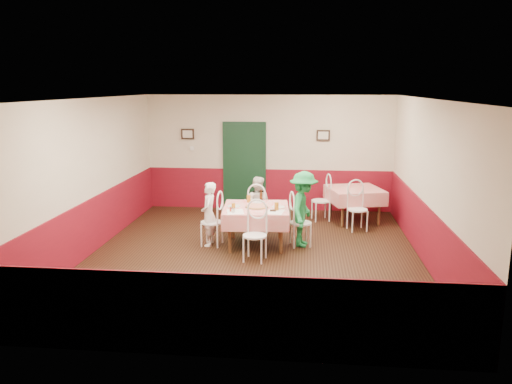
# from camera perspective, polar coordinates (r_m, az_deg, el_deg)

# --- Properties ---
(floor) EXTENTS (7.00, 7.00, 0.00)m
(floor) POSITION_cam_1_polar(r_m,az_deg,el_deg) (9.13, -0.23, -7.23)
(floor) COLOR black
(floor) RESTS_ON ground
(ceiling) EXTENTS (7.00, 7.00, 0.00)m
(ceiling) POSITION_cam_1_polar(r_m,az_deg,el_deg) (8.61, -0.25, 10.62)
(ceiling) COLOR white
(ceiling) RESTS_ON back_wall
(back_wall) EXTENTS (6.00, 0.10, 2.80)m
(back_wall) POSITION_cam_1_polar(r_m,az_deg,el_deg) (12.21, 1.49, 4.47)
(back_wall) COLOR beige
(back_wall) RESTS_ON ground
(front_wall) EXTENTS (6.00, 0.10, 2.80)m
(front_wall) POSITION_cam_1_polar(r_m,az_deg,el_deg) (5.40, -4.17, -5.44)
(front_wall) COLOR beige
(front_wall) RESTS_ON ground
(left_wall) EXTENTS (0.10, 7.00, 2.80)m
(left_wall) POSITION_cam_1_polar(r_m,az_deg,el_deg) (9.55, -18.45, 1.70)
(left_wall) COLOR beige
(left_wall) RESTS_ON ground
(right_wall) EXTENTS (0.10, 7.00, 2.80)m
(right_wall) POSITION_cam_1_polar(r_m,az_deg,el_deg) (8.96, 19.20, 1.00)
(right_wall) COLOR beige
(right_wall) RESTS_ON ground
(wainscot_back) EXTENTS (6.00, 0.03, 1.00)m
(wainscot_back) POSITION_cam_1_polar(r_m,az_deg,el_deg) (12.34, 1.47, 0.32)
(wainscot_back) COLOR maroon
(wainscot_back) RESTS_ON ground
(wainscot_front) EXTENTS (6.00, 0.03, 1.00)m
(wainscot_front) POSITION_cam_1_polar(r_m,az_deg,el_deg) (5.74, -4.00, -13.99)
(wainscot_front) COLOR maroon
(wainscot_front) RESTS_ON ground
(wainscot_left) EXTENTS (0.03, 7.00, 1.00)m
(wainscot_left) POSITION_cam_1_polar(r_m,az_deg,el_deg) (9.74, -18.01, -3.51)
(wainscot_left) COLOR maroon
(wainscot_left) RESTS_ON ground
(wainscot_right) EXTENTS (0.03, 7.00, 1.00)m
(wainscot_right) POSITION_cam_1_polar(r_m,az_deg,el_deg) (9.17, 18.72, -4.53)
(wainscot_right) COLOR maroon
(wainscot_right) RESTS_ON ground
(door) EXTENTS (0.96, 0.06, 2.10)m
(door) POSITION_cam_1_polar(r_m,az_deg,el_deg) (12.27, -1.33, 2.86)
(door) COLOR black
(door) RESTS_ON ground
(picture_left) EXTENTS (0.32, 0.03, 0.26)m
(picture_left) POSITION_cam_1_polar(r_m,az_deg,el_deg) (12.42, -7.82, 6.58)
(picture_left) COLOR black
(picture_left) RESTS_ON back_wall
(picture_right) EXTENTS (0.32, 0.03, 0.26)m
(picture_right) POSITION_cam_1_polar(r_m,az_deg,el_deg) (12.08, 7.69, 6.43)
(picture_right) COLOR black
(picture_right) RESTS_ON back_wall
(thermostat) EXTENTS (0.10, 0.03, 0.10)m
(thermostat) POSITION_cam_1_polar(r_m,az_deg,el_deg) (12.43, -7.32, 4.98)
(thermostat) COLOR white
(thermostat) RESTS_ON back_wall
(main_table) EXTENTS (1.31, 1.31, 0.77)m
(main_table) POSITION_cam_1_polar(r_m,az_deg,el_deg) (9.57, 0.00, -3.95)
(main_table) COLOR red
(main_table) RESTS_ON ground
(second_table) EXTENTS (1.38, 1.38, 0.77)m
(second_table) POSITION_cam_1_polar(r_m,az_deg,el_deg) (11.48, 11.16, -1.45)
(second_table) COLOR red
(second_table) RESTS_ON ground
(chair_left) EXTENTS (0.47, 0.47, 0.90)m
(chair_left) POSITION_cam_1_polar(r_m,az_deg,el_deg) (9.61, -5.08, -3.47)
(chair_left) COLOR white
(chair_left) RESTS_ON ground
(chair_right) EXTENTS (0.51, 0.51, 0.90)m
(chair_right) POSITION_cam_1_polar(r_m,az_deg,el_deg) (9.57, 5.11, -3.54)
(chair_right) COLOR white
(chair_right) RESTS_ON ground
(chair_far) EXTENTS (0.43, 0.43, 0.90)m
(chair_far) POSITION_cam_1_polar(r_m,az_deg,el_deg) (10.37, 0.12, -2.26)
(chair_far) COLOR white
(chair_far) RESTS_ON ground
(chair_near) EXTENTS (0.48, 0.48, 0.90)m
(chair_near) POSITION_cam_1_polar(r_m,az_deg,el_deg) (8.73, -0.14, -5.03)
(chair_near) COLOR white
(chair_near) RESTS_ON ground
(chair_second_a) EXTENTS (0.52, 0.52, 0.90)m
(chair_second_a) POSITION_cam_1_polar(r_m,az_deg,el_deg) (11.42, 7.43, -1.01)
(chair_second_a) COLOR white
(chair_second_a) RESTS_ON ground
(chair_second_b) EXTENTS (0.52, 0.52, 0.90)m
(chair_second_b) POSITION_cam_1_polar(r_m,az_deg,el_deg) (10.74, 11.53, -2.00)
(chair_second_b) COLOR white
(chair_second_b) RESTS_ON ground
(pizza) EXTENTS (0.44, 0.44, 0.03)m
(pizza) POSITION_cam_1_polar(r_m,az_deg,el_deg) (9.44, 0.09, -1.68)
(pizza) COLOR #B74723
(pizza) RESTS_ON main_table
(plate_left) EXTENTS (0.27, 0.27, 0.01)m
(plate_left) POSITION_cam_1_polar(r_m,az_deg,el_deg) (9.50, -2.57, -1.63)
(plate_left) COLOR white
(plate_left) RESTS_ON main_table
(plate_right) EXTENTS (0.27, 0.27, 0.01)m
(plate_right) POSITION_cam_1_polar(r_m,az_deg,el_deg) (9.44, 2.57, -1.73)
(plate_right) COLOR white
(plate_right) RESTS_ON main_table
(plate_far) EXTENTS (0.27, 0.27, 0.01)m
(plate_far) POSITION_cam_1_polar(r_m,az_deg,el_deg) (9.86, 0.17, -1.11)
(plate_far) COLOR white
(plate_far) RESTS_ON main_table
(glass_a) EXTENTS (0.08, 0.08, 0.13)m
(glass_a) POSITION_cam_1_polar(r_m,az_deg,el_deg) (9.23, -2.59, -1.68)
(glass_a) COLOR #BF7219
(glass_a) RESTS_ON main_table
(glass_b) EXTENTS (0.09, 0.09, 0.15)m
(glass_b) POSITION_cam_1_polar(r_m,az_deg,el_deg) (9.22, 2.36, -1.65)
(glass_b) COLOR #BF7219
(glass_b) RESTS_ON main_table
(glass_c) EXTENTS (0.08, 0.08, 0.14)m
(glass_c) POSITION_cam_1_polar(r_m,az_deg,el_deg) (9.82, -0.83, -0.78)
(glass_c) COLOR #BF7219
(glass_c) RESTS_ON main_table
(beer_bottle) EXTENTS (0.07, 0.07, 0.23)m
(beer_bottle) POSITION_cam_1_polar(r_m,az_deg,el_deg) (9.85, 0.58, -0.49)
(beer_bottle) COLOR #381C0A
(beer_bottle) RESTS_ON main_table
(shaker_a) EXTENTS (0.04, 0.04, 0.09)m
(shaker_a) POSITION_cam_1_polar(r_m,az_deg,el_deg) (9.04, -2.73, -2.10)
(shaker_a) COLOR silver
(shaker_a) RESTS_ON main_table
(shaker_b) EXTENTS (0.04, 0.04, 0.09)m
(shaker_b) POSITION_cam_1_polar(r_m,az_deg,el_deg) (9.05, -2.48, -2.08)
(shaker_b) COLOR silver
(shaker_b) RESTS_ON main_table
(shaker_c) EXTENTS (0.04, 0.04, 0.09)m
(shaker_c) POSITION_cam_1_polar(r_m,az_deg,el_deg) (9.12, -2.92, -1.98)
(shaker_c) COLOR #B23319
(shaker_c) RESTS_ON main_table
(menu_left) EXTENTS (0.38, 0.45, 0.00)m
(menu_left) POSITION_cam_1_polar(r_m,az_deg,el_deg) (9.12, -2.39, -2.26)
(menu_left) COLOR white
(menu_left) RESTS_ON main_table
(menu_right) EXTENTS (0.35, 0.44, 0.00)m
(menu_right) POSITION_cam_1_polar(r_m,az_deg,el_deg) (9.11, 2.20, -2.27)
(menu_right) COLOR white
(menu_right) RESTS_ON main_table
(wallet) EXTENTS (0.12, 0.10, 0.02)m
(wallet) POSITION_cam_1_polar(r_m,az_deg,el_deg) (9.16, 1.94, -2.12)
(wallet) COLOR black
(wallet) RESTS_ON main_table
(diner_left) EXTENTS (0.33, 0.47, 1.23)m
(diner_left) POSITION_cam_1_polar(r_m,az_deg,el_deg) (9.57, -5.40, -2.52)
(diner_left) COLOR gray
(diner_left) RESTS_ON ground
(diner_far) EXTENTS (0.64, 0.53, 1.18)m
(diner_far) POSITION_cam_1_polar(r_m,az_deg,el_deg) (10.38, 0.12, -1.43)
(diner_far) COLOR gray
(diner_far) RESTS_ON ground
(diner_right) EXTENTS (0.67, 1.00, 1.45)m
(diner_right) POSITION_cam_1_polar(r_m,az_deg,el_deg) (9.50, 5.44, -1.96)
(diner_right) COLOR gray
(diner_right) RESTS_ON ground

